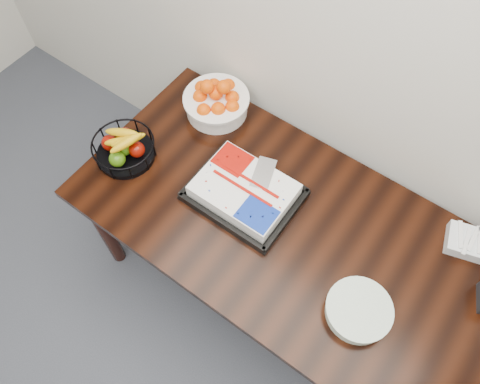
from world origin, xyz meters
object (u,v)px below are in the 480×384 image
Objects in this scene: fruit_basket at (124,148)px; plate_stack at (358,311)px; table at (287,235)px; tangerine_bowl at (216,99)px; cake_tray at (244,192)px.

fruit_basket is 1.18m from plate_stack.
table is 0.80m from fruit_basket.
fruit_basket is (-0.78, -0.13, 0.15)m from table.
tangerine_bowl is at bearing 152.77° from table.
table is at bearing -1.80° from cake_tray.
fruit_basket is 1.12× the size of plate_stack.
tangerine_bowl reaches higher than table.
tangerine_bowl is 0.47m from fruit_basket.
tangerine_bowl is (-0.38, 0.30, 0.04)m from cake_tray.
tangerine_bowl reaches higher than plate_stack.
table is 6.56× the size of fruit_basket.
table is at bearing 158.96° from plate_stack.
plate_stack is (1.18, -0.02, -0.03)m from fruit_basket.
plate_stack reaches higher than table.
tangerine_bowl is 1.25× the size of plate_stack.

